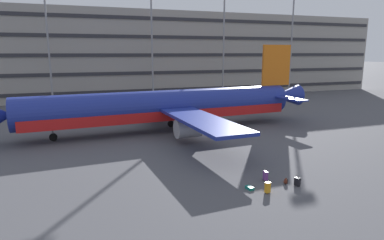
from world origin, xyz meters
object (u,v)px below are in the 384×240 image
(suitcase_small, at_px, (268,187))
(backpack_black, at_px, (286,181))
(suitcase_red, at_px, (265,176))
(suitcase_silver, at_px, (297,182))
(suitcase_upright, at_px, (250,188))
(airliner, at_px, (168,107))

(suitcase_small, height_order, backpack_black, suitcase_small)
(suitcase_small, relative_size, suitcase_red, 1.01)
(suitcase_small, xyz_separation_m, backpack_black, (2.26, 0.98, -0.20))
(suitcase_silver, distance_m, suitcase_upright, 3.87)
(suitcase_red, xyz_separation_m, backpack_black, (1.07, -1.24, -0.17))
(airliner, relative_size, suitcase_small, 45.73)
(airliner, bearing_deg, suitcase_small, -86.20)
(suitcase_small, bearing_deg, suitcase_red, 61.76)
(suitcase_small, xyz_separation_m, suitcase_silver, (2.91, 0.38, -0.09))
(airliner, xyz_separation_m, suitcase_silver, (4.38, -21.75, -2.83))
(airliner, xyz_separation_m, suitcase_upright, (0.57, -21.08, -3.08))
(suitcase_small, height_order, suitcase_upright, suitcase_small)
(suitcase_silver, xyz_separation_m, suitcase_red, (-1.72, 1.84, 0.06))
(suitcase_small, bearing_deg, suitcase_silver, 7.42)
(suitcase_red, distance_m, backpack_black, 1.65)
(suitcase_silver, bearing_deg, suitcase_red, 133.00)
(backpack_black, bearing_deg, suitcase_silver, -43.08)
(suitcase_silver, bearing_deg, backpack_black, 136.92)
(suitcase_silver, relative_size, suitcase_red, 0.92)
(airliner, distance_m, suitcase_upright, 21.31)
(airliner, distance_m, suitcase_red, 20.28)
(suitcase_red, height_order, backpack_black, suitcase_red)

